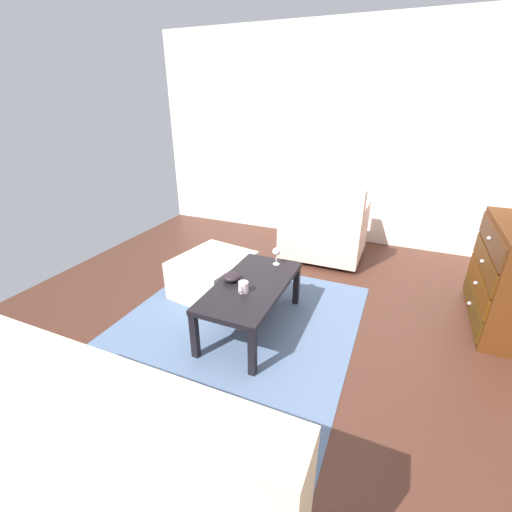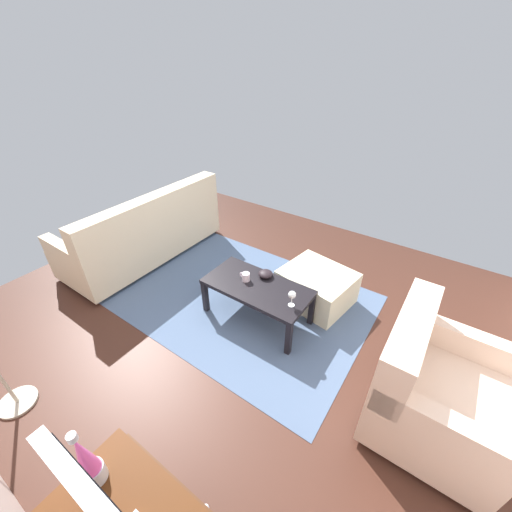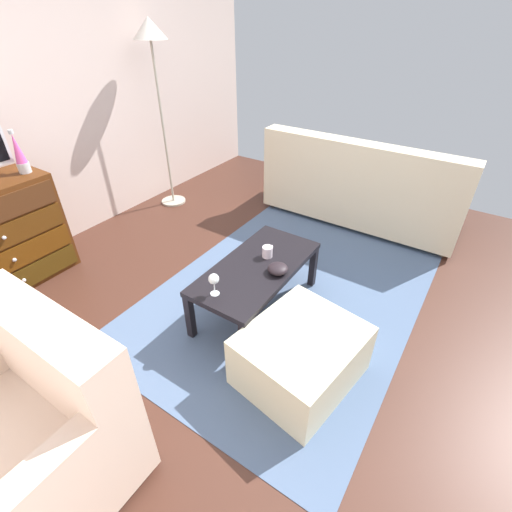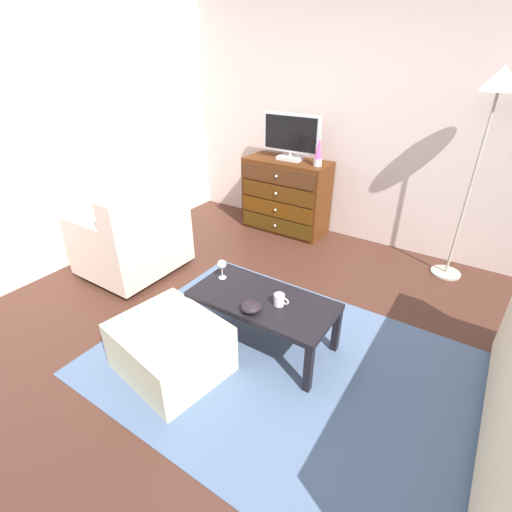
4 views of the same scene
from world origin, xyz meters
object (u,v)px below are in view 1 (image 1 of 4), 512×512
object	(u,v)px
wine_glass	(276,252)
bowl_decorative	(232,277)
coffee_table	(251,289)
mug	(243,287)
armchair	(323,229)
ottoman	(213,275)

from	to	relation	value
wine_glass	bowl_decorative	size ratio (longest dim) A/B	1.09
coffee_table	bowl_decorative	size ratio (longest dim) A/B	7.29
coffee_table	wine_glass	xyz separation A→B (m)	(-0.41, 0.06, 0.17)
mug	bowl_decorative	bearing A→B (deg)	-128.10
bowl_decorative	armchair	size ratio (longest dim) A/B	0.16
armchair	ottoman	xyz separation A→B (m)	(1.22, -0.77, -0.18)
mug	bowl_decorative	world-z (taller)	mug
coffee_table	armchair	distance (m)	1.61
coffee_table	mug	xyz separation A→B (m)	(0.14, -0.00, 0.09)
armchair	ottoman	world-z (taller)	armchair
ottoman	bowl_decorative	bearing A→B (deg)	45.98
armchair	ottoman	size ratio (longest dim) A/B	1.28
coffee_table	armchair	bearing A→B (deg)	172.82
coffee_table	bowl_decorative	world-z (taller)	bowl_decorative
wine_glass	bowl_decorative	distance (m)	0.48
mug	armchair	distance (m)	1.75
mug	ottoman	size ratio (longest dim) A/B	0.16
ottoman	coffee_table	bearing A→B (deg)	56.44
coffee_table	mug	distance (m)	0.17
bowl_decorative	ottoman	size ratio (longest dim) A/B	0.20
ottoman	armchair	bearing A→B (deg)	147.63
bowl_decorative	wine_glass	bearing A→B (deg)	152.05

